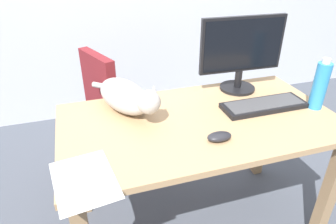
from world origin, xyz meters
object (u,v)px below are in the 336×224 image
computer_mouse (219,137)px  water_bottle (320,85)px  office_chair (121,121)px  keyboard (264,105)px  monitor (242,51)px  cat (127,96)px

computer_mouse → water_bottle: 0.62m
office_chair → water_bottle: size_ratio=3.37×
keyboard → water_bottle: water_bottle is taller
water_bottle → monitor: bearing=130.4°
monitor → cat: bearing=-174.6°
monitor → water_bottle: size_ratio=1.82×
office_chair → monitor: 0.96m
monitor → water_bottle: 0.43m
cat → office_chair: bearing=86.8°
keyboard → water_bottle: 0.28m
monitor → computer_mouse: (-0.33, -0.44, -0.21)m
monitor → cat: monitor is taller
office_chair → cat: (-0.03, -0.49, 0.43)m
office_chair → water_bottle: (0.90, -0.75, 0.47)m
keyboard → cat: (-0.68, 0.18, 0.07)m
office_chair → monitor: (0.63, -0.43, 0.57)m
office_chair → computer_mouse: (0.30, -0.87, 0.37)m
cat → water_bottle: 0.96m
computer_mouse → office_chair: bearing=108.9°
monitor → water_bottle: (0.27, -0.32, -0.10)m
cat → computer_mouse: cat is taller
monitor → water_bottle: bearing=-49.6°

